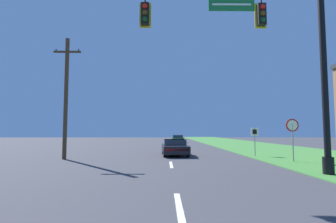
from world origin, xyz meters
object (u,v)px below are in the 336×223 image
signal_mast (275,52)px  route_sign_post (255,135)px  car_ahead (175,147)px  utility_pole_near (66,96)px  stop_sign (292,130)px  far_car (178,139)px

signal_mast → route_sign_post: signal_mast is taller
signal_mast → car_ahead: (-3.95, 9.12, -4.54)m
car_ahead → utility_pole_near: 8.55m
utility_pole_near → stop_sign: bearing=-7.2°
signal_mast → route_sign_post: size_ratio=4.41×
signal_mast → utility_pole_near: signal_mast is taller
stop_sign → car_ahead: bearing=146.6°
utility_pole_near → signal_mast: bearing=-29.7°
far_car → car_ahead: bearing=-93.4°
signal_mast → car_ahead: 10.93m
stop_sign → utility_pole_near: utility_pole_near is taller
far_car → route_sign_post: 24.13m
far_car → utility_pole_near: utility_pole_near is taller
far_car → stop_sign: bearing=-78.7°
car_ahead → far_car: size_ratio=1.06×
signal_mast → car_ahead: bearing=113.4°
signal_mast → route_sign_post: bearing=77.1°
signal_mast → stop_sign: size_ratio=3.58×
signal_mast → car_ahead: size_ratio=2.01×
far_car → stop_sign: (5.47, -27.44, 1.26)m
signal_mast → far_car: bearing=94.6°
signal_mast → far_car: signal_mast is taller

